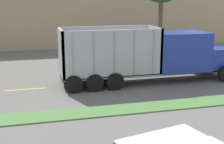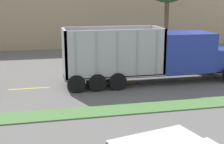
{
  "view_description": "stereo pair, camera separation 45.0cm",
  "coord_description": "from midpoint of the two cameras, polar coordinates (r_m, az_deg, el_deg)",
  "views": [
    {
      "loc": [
        -3.47,
        -2.89,
        5.32
      ],
      "look_at": [
        -0.25,
        9.59,
        2.19
      ],
      "focal_mm": 50.0,
      "sensor_mm": 36.0,
      "label": 1
    },
    {
      "loc": [
        -3.03,
        -3.0,
        5.32
      ],
      "look_at": [
        -0.25,
        9.59,
        2.19
      ],
      "focal_mm": 50.0,
      "sensor_mm": 36.0,
      "label": 2
    }
  ],
  "objects": [
    {
      "name": "centre_line_3",
      "position": [
        19.1,
        -14.21,
        -2.93
      ],
      "size": [
        2.4,
        0.14,
        0.01
      ],
      "primitive_type": "cube",
      "color": "yellow",
      "rests_on": "ground_plane"
    },
    {
      "name": "dump_truck_lead",
      "position": [
        20.1,
        10.88,
        2.88
      ],
      "size": [
        11.41,
        2.71,
        3.5
      ],
      "color": "black",
      "rests_on": "ground_plane"
    },
    {
      "name": "centre_line_5",
      "position": [
        21.57,
        15.77,
        -1.13
      ],
      "size": [
        2.4,
        0.14,
        0.01
      ],
      "primitive_type": "cube",
      "color": "yellow",
      "rests_on": "ground_plane"
    },
    {
      "name": "grass_verge",
      "position": [
        14.98,
        0.88,
        -7.03
      ],
      "size": [
        120.0,
        1.4,
        0.06
      ],
      "primitive_type": "cube",
      "color": "#517F42",
      "rests_on": "ground_plane"
    },
    {
      "name": "centre_line_4",
      "position": [
        19.65,
        1.72,
        -2.05
      ],
      "size": [
        2.4,
        0.14,
        0.01
      ],
      "primitive_type": "cube",
      "color": "yellow",
      "rests_on": "ground_plane"
    },
    {
      "name": "store_building_backdrop",
      "position": [
        38.99,
        -2.07,
        10.62
      ],
      "size": [
        39.02,
        12.1,
        6.51
      ],
      "color": "tan",
      "rests_on": "ground_plane"
    }
  ]
}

